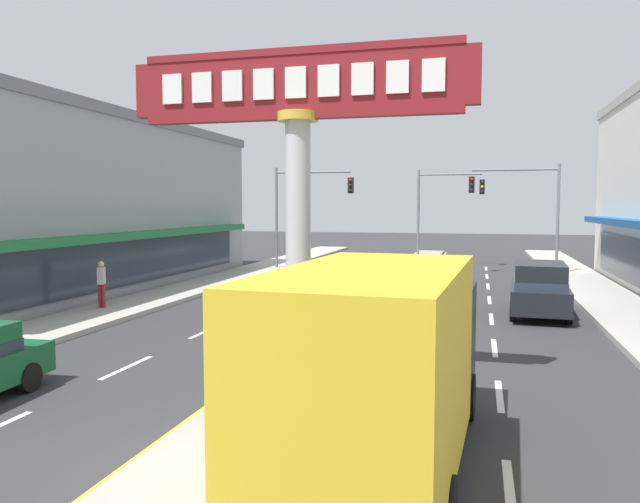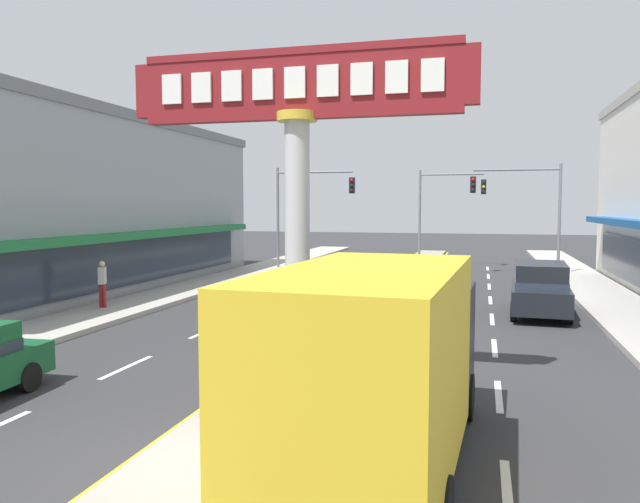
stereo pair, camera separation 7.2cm
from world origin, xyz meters
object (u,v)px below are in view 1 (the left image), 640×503
at_px(box_truck_far_right_lane, 385,361).
at_px(suv_near_left_lane, 539,288).
at_px(district_sign, 298,207).
at_px(traffic_light_right_side, 525,200).
at_px(traffic_light_median_far, 442,201).
at_px(traffic_light_left_side, 304,200).
at_px(storefront_left, 56,203).
at_px(pedestrian_far_side, 101,281).

bearing_deg(box_truck_far_right_lane, suv_near_left_lane, 76.64).
distance_m(district_sign, traffic_light_right_side, 23.58).
distance_m(district_sign, traffic_light_median_far, 26.89).
height_order(district_sign, suv_near_left_lane, district_sign).
height_order(traffic_light_right_side, box_truck_far_right_lane, traffic_light_right_side).
bearing_deg(traffic_light_left_side, traffic_light_right_side, 2.62).
bearing_deg(district_sign, storefront_left, 143.48).
bearing_deg(district_sign, box_truck_far_right_lane, -59.18).
bearing_deg(suv_near_left_lane, pedestrian_far_side, -167.70).
relative_size(traffic_light_left_side, traffic_light_median_far, 1.00).
bearing_deg(box_truck_far_right_lane, traffic_light_median_far, 91.95).
distance_m(district_sign, traffic_light_left_side, 23.02).
relative_size(traffic_light_left_side, pedestrian_far_side, 3.62).
distance_m(traffic_light_right_side, suv_near_left_lane, 13.25).
distance_m(storefront_left, traffic_light_right_side, 24.10).
height_order(traffic_light_left_side, traffic_light_median_far, same).
bearing_deg(storefront_left, traffic_light_median_far, 44.38).
relative_size(traffic_light_left_side, box_truck_far_right_lane, 0.89).
bearing_deg(traffic_light_right_side, suv_near_left_lane, -91.29).
height_order(traffic_light_median_far, suv_near_left_lane, traffic_light_median_far).
distance_m(traffic_light_median_far, pedestrian_far_side, 23.32).
height_order(traffic_light_right_side, traffic_light_median_far, same).
height_order(storefront_left, box_truck_far_right_lane, storefront_left).
bearing_deg(suv_near_left_lane, traffic_light_right_side, 88.71).
bearing_deg(traffic_light_right_side, pedestrian_far_side, -134.16).
bearing_deg(storefront_left, pedestrian_far_side, -39.89).
height_order(district_sign, traffic_light_median_far, district_sign).
bearing_deg(box_truck_far_right_lane, storefront_left, 138.63).
bearing_deg(box_truck_far_right_lane, traffic_light_left_side, 108.50).
bearing_deg(storefront_left, suv_near_left_lane, -2.86).
bearing_deg(suv_near_left_lane, traffic_light_left_side, 134.96).
bearing_deg(box_truck_far_right_lane, traffic_light_right_side, 82.28).
relative_size(storefront_left, pedestrian_far_side, 14.88).
bearing_deg(traffic_light_median_far, suv_near_left_lane, -75.31).
bearing_deg(traffic_light_median_far, district_sign, -93.27).
distance_m(storefront_left, box_truck_far_right_lane, 23.22).
bearing_deg(traffic_light_median_far, storefront_left, -135.62).
relative_size(box_truck_far_right_lane, suv_near_left_lane, 1.49).
distance_m(traffic_light_right_side, pedestrian_far_side, 22.81).
bearing_deg(pedestrian_far_side, district_sign, -34.51).
bearing_deg(traffic_light_left_side, storefront_left, -127.01).
xyz_separation_m(box_truck_far_right_lane, suv_near_left_lane, (3.38, 14.24, -0.71)).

